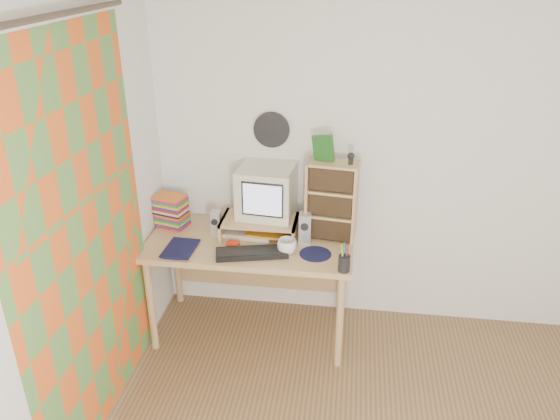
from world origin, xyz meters
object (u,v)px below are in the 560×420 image
(keyboard, at_px, (252,253))
(crt_monitor, at_px, (266,193))
(dvd_stack, at_px, (171,206))
(cd_rack, at_px, (332,201))
(mug, at_px, (287,247))
(desk, at_px, (252,253))
(diary, at_px, (166,246))

(keyboard, bearing_deg, crt_monitor, 69.92)
(dvd_stack, bearing_deg, cd_rack, 14.16)
(crt_monitor, height_order, mug, crt_monitor)
(dvd_stack, xyz_separation_m, cd_rack, (1.13, -0.02, 0.12))
(desk, bearing_deg, diary, -154.42)
(keyboard, xyz_separation_m, diary, (-0.58, 0.00, 0.01))
(cd_rack, bearing_deg, diary, -156.55)
(cd_rack, bearing_deg, keyboard, -139.97)
(keyboard, bearing_deg, desk, 87.25)
(crt_monitor, height_order, dvd_stack, crt_monitor)
(crt_monitor, xyz_separation_m, cd_rack, (0.45, -0.03, -0.02))
(desk, height_order, diary, diary)
(crt_monitor, bearing_deg, diary, -145.46)
(keyboard, height_order, mug, mug)
(diary, bearing_deg, dvd_stack, 103.52)
(dvd_stack, relative_size, cd_rack, 0.55)
(desk, bearing_deg, keyboard, -78.95)
(mug, relative_size, diary, 0.53)
(cd_rack, height_order, diary, cd_rack)
(dvd_stack, xyz_separation_m, diary, (0.07, -0.34, -0.13))
(cd_rack, xyz_separation_m, diary, (-1.07, -0.31, -0.25))
(crt_monitor, xyz_separation_m, mug, (0.18, -0.29, -0.24))
(dvd_stack, bearing_deg, crt_monitor, 15.54)
(diary, bearing_deg, keyboard, 1.81)
(keyboard, distance_m, dvd_stack, 0.74)
(crt_monitor, xyz_separation_m, keyboard, (-0.04, -0.34, -0.28))
(crt_monitor, bearing_deg, mug, -51.80)
(desk, height_order, mug, mug)
(keyboard, xyz_separation_m, cd_rack, (0.49, 0.32, 0.26))
(desk, xyz_separation_m, mug, (0.27, -0.20, 0.18))
(crt_monitor, relative_size, mug, 2.89)
(dvd_stack, relative_size, mug, 2.40)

